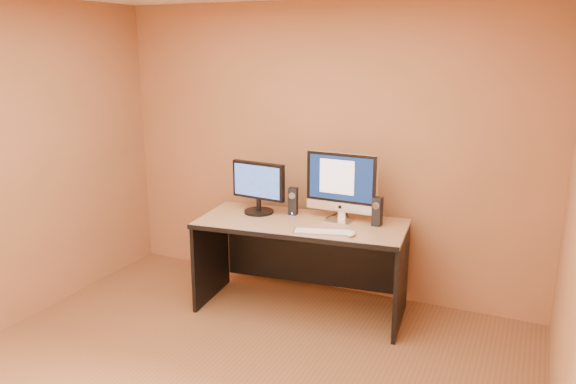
% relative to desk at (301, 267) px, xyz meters
% --- Properties ---
extents(walls, '(4.00, 4.00, 2.60)m').
position_rel_desk_xyz_m(walls, '(-0.03, -1.43, 0.90)').
color(walls, '#A26341').
rests_on(walls, ground).
extents(desk, '(1.79, 0.93, 0.80)m').
position_rel_desk_xyz_m(desk, '(0.00, 0.00, 0.00)').
color(desk, tan).
rests_on(desk, ground).
extents(imac, '(0.62, 0.25, 0.59)m').
position_rel_desk_xyz_m(imac, '(0.28, 0.15, 0.69)').
color(imac, silver).
rests_on(imac, desk).
extents(second_monitor, '(0.54, 0.31, 0.45)m').
position_rel_desk_xyz_m(second_monitor, '(-0.44, 0.09, 0.62)').
color(second_monitor, black).
rests_on(second_monitor, desk).
extents(speaker_left, '(0.08, 0.09, 0.24)m').
position_rel_desk_xyz_m(speaker_left, '(-0.15, 0.17, 0.52)').
color(speaker_left, black).
rests_on(speaker_left, desk).
extents(speaker_right, '(0.08, 0.08, 0.24)m').
position_rel_desk_xyz_m(speaker_right, '(0.60, 0.17, 0.52)').
color(speaker_right, black).
rests_on(speaker_right, desk).
extents(keyboard, '(0.48, 0.25, 0.02)m').
position_rel_desk_xyz_m(keyboard, '(0.27, -0.20, 0.41)').
color(keyboard, silver).
rests_on(keyboard, desk).
extents(mouse, '(0.07, 0.11, 0.04)m').
position_rel_desk_xyz_m(mouse, '(0.49, -0.17, 0.42)').
color(mouse, white).
rests_on(mouse, desk).
extents(cable_a, '(0.12, 0.21, 0.01)m').
position_rel_desk_xyz_m(cable_a, '(0.30, 0.31, 0.40)').
color(cable_a, black).
rests_on(cable_a, desk).
extents(cable_b, '(0.05, 0.19, 0.01)m').
position_rel_desk_xyz_m(cable_b, '(0.17, 0.26, 0.40)').
color(cable_b, black).
rests_on(cable_b, desk).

